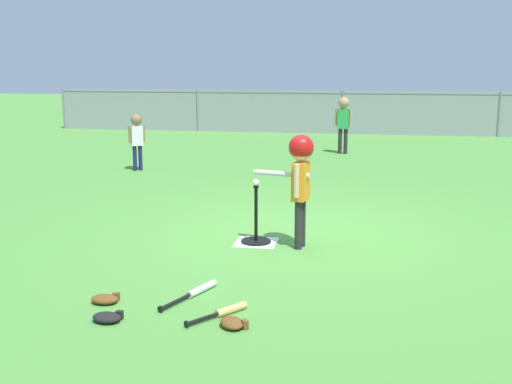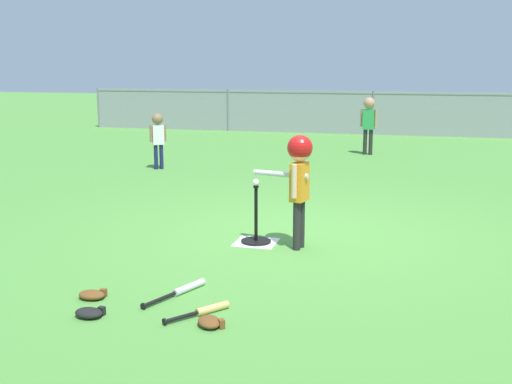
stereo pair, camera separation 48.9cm
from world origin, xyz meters
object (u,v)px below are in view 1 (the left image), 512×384
Objects in this scene: glove_near_bats at (105,299)px; glove_by_plate at (107,317)px; fielder_near_right at (343,117)px; batting_tee at (256,234)px; spare_bat_wood at (225,311)px; fielder_near_left at (137,134)px; baseball_on_tee at (256,182)px; spare_bat_silver at (197,291)px; glove_tossed_aside at (232,323)px; batter_child at (300,168)px.

glove_by_plate is at bearing -64.50° from glove_near_bats.
batting_tee is at bearing -94.83° from fielder_near_right.
fielder_near_right is 2.45× the size of spare_bat_wood.
glove_near_bats is (2.02, -6.13, -0.61)m from fielder_near_left.
baseball_on_tee is at bearing -55.42° from fielder_near_left.
glove_near_bats is at bearing -155.07° from spare_bat_silver.
glove_tossed_aside reaches higher than spare_bat_wood.
fielder_near_right is (0.12, 7.11, -0.08)m from batter_child.
baseball_on_tee is 0.11× the size of spare_bat_silver.
baseball_on_tee is at bearing 45.00° from batting_tee.
fielder_near_right is 4.36× the size of glove_tossed_aside.
fielder_near_left is 6.87m from glove_by_plate.
baseball_on_tee reaches higher than glove_near_bats.
spare_bat_silver is 2.51× the size of glove_tossed_aside.
batting_tee is 0.62× the size of fielder_near_left.
baseball_on_tee is 1.75m from spare_bat_silver.
glove_near_bats is at bearing -71.77° from fielder_near_left.
fielder_near_left reaches higher than batting_tee.
batter_child reaches higher than batting_tee.
fielder_near_left is at bearing 114.77° from spare_bat_silver.
glove_by_plate is 0.39m from glove_near_bats.
batting_tee is 2.76× the size of glove_near_bats.
glove_tossed_aside is at bearing -53.95° from spare_bat_silver.
fielder_near_right is at bearing 85.17° from batting_tee.
fielder_near_right is at bearing 38.89° from fielder_near_left.
spare_bat_wood is at bearing -100.43° from batter_child.
glove_by_plate is at bearing -71.36° from fielder_near_left.
fielder_near_right reaches higher than spare_bat_silver.
spare_bat_silver is 0.74m from glove_near_bats.
glove_tossed_aside is (0.43, -0.60, 0.01)m from spare_bat_silver.
batting_tee reaches higher than glove_near_bats.
glove_tossed_aside is at bearing -63.96° from spare_bat_wood.
fielder_near_right is 1.73× the size of spare_bat_silver.
batting_tee is 2.59× the size of glove_by_plate.
batter_child is 2.41m from glove_near_bats.
spare_bat_wood is 0.87m from glove_by_plate.
baseball_on_tee is 2.10m from spare_bat_wood.
glove_by_plate is at bearing -118.34° from batter_child.
glove_near_bats is at bearing -114.26° from baseball_on_tee.
batter_child reaches higher than glove_tossed_aside.
batting_tee is at bearing -135.00° from baseball_on_tee.
batter_child is at bearing 53.77° from glove_near_bats.
glove_tossed_aside is (3.12, -6.42, -0.61)m from fielder_near_left.
spare_bat_wood is at bearing -4.01° from glove_near_bats.
batting_tee is at bearing 82.79° from spare_bat_silver.
spare_bat_wood is (-0.47, -9.01, -0.73)m from fielder_near_right.
fielder_near_right reaches higher than glove_tossed_aside.
batting_tee is 0.56m from baseball_on_tee.
fielder_near_right reaches higher than batter_child.
batter_child is 2.43× the size of spare_bat_wood.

